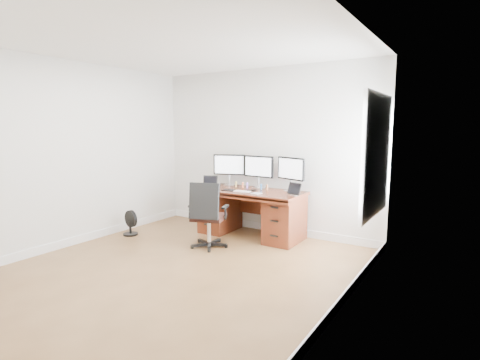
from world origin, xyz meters
The scene contains 20 objects.
ground centered at (0.00, 0.00, 0.00)m, with size 4.50×4.50×0.00m, color brown.
back_wall centered at (0.00, 2.25, 1.35)m, with size 4.00×0.10×2.70m, color silver.
right_wall centered at (2.00, 0.11, 1.35)m, with size 0.10×4.50×2.70m.
desk centered at (0.00, 1.83, 0.40)m, with size 1.70×0.80×0.75m.
office_chair centered at (-0.21, 0.97, 0.32)m, with size 0.66×0.66×0.98m.
floor_fan centered at (-1.68, 0.81, 0.20)m, with size 0.28×0.24×0.41m.
monitor_left centered at (-0.58, 2.07, 1.09)m, with size 0.53×0.22×0.53m.
monitor_center centered at (0.00, 2.07, 1.09)m, with size 0.55×0.15×0.53m.
monitor_right centered at (0.58, 2.07, 1.09)m, with size 0.53×0.22×0.53m.
tablet_left centered at (-0.75, 1.75, 0.84)m, with size 0.24×0.17×0.19m.
tablet_right centered at (0.78, 1.75, 0.84)m, with size 0.25×0.15×0.19m.
keyboard centered at (-0.03, 1.60, 0.76)m, with size 0.26×0.11×0.01m, color white.
trackpad centered at (0.24, 1.58, 0.76)m, with size 0.14×0.14×0.01m, color #B9BBC0.
drawing_tablet centered at (-0.28, 1.61, 0.76)m, with size 0.20×0.13×0.01m, color black.
phone centered at (0.04, 1.79, 0.76)m, with size 0.14×0.07×0.01m, color black.
figurine_yellow centered at (-0.36, 1.95, 0.80)m, with size 0.04×0.04×0.10m.
figurine_orange centered at (-0.23, 1.95, 0.80)m, with size 0.04×0.04×0.10m.
figurine_purple centered at (-0.15, 1.95, 0.80)m, with size 0.04×0.04×0.10m.
figurine_blue centered at (0.12, 1.95, 0.80)m, with size 0.04×0.04×0.10m.
figurine_brown centered at (0.22, 1.95, 0.80)m, with size 0.04×0.04×0.10m.
Camera 1 is at (3.00, -3.23, 1.74)m, focal length 28.00 mm.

